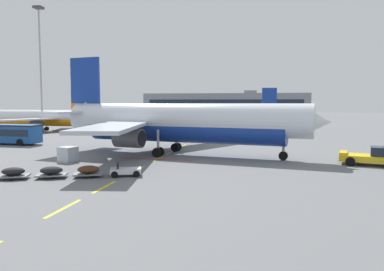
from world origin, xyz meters
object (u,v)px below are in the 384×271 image
at_px(pushback_tug, 374,156).
at_px(airliner_far_center, 224,117).
at_px(airliner_mid_left, 37,118).
at_px(airliner_foreground, 178,122).
at_px(baggage_train, 70,171).
at_px(apron_shuttle_bus, 3,133).
at_px(apron_light_mast_near, 40,55).
at_px(uld_cargo_container, 68,154).

distance_m(pushback_tug, airliner_far_center, 48.14).
xyz_separation_m(pushback_tug, airliner_mid_left, (-60.65, 34.67, 2.09)).
bearing_deg(airliner_foreground, baggage_train, -110.37).
bearing_deg(baggage_train, airliner_foreground, 69.63).
bearing_deg(airliner_mid_left, baggage_train, -53.73).
bearing_deg(apron_shuttle_bus, airliner_far_center, 48.47).
height_order(airliner_mid_left, apron_light_mast_near, apron_light_mast_near).
height_order(apron_shuttle_bus, apron_light_mast_near, apron_light_mast_near).
relative_size(airliner_foreground, apron_light_mast_near, 1.30).
relative_size(uld_cargo_container, apron_light_mast_near, 0.07).
bearing_deg(uld_cargo_container, baggage_train, -59.24).
bearing_deg(airliner_mid_left, apron_light_mast_near, -23.16).
relative_size(airliner_far_center, baggage_train, 2.36).
xyz_separation_m(airliner_mid_left, airliner_far_center, (40.79, 9.13, 0.15)).
bearing_deg(apron_light_mast_near, apron_shuttle_bus, -69.71).
xyz_separation_m(baggage_train, apron_light_mast_near, (-31.97, 45.36, 15.99)).
relative_size(airliner_foreground, pushback_tug, 5.35).
distance_m(airliner_foreground, airliner_far_center, 40.01).
relative_size(airliner_mid_left, baggage_train, 2.30).
xyz_separation_m(airliner_far_center, uld_cargo_container, (-11.50, -47.60, -2.34)).
distance_m(airliner_foreground, baggage_train, 16.70).
height_order(apron_shuttle_bus, uld_cargo_container, apron_shuttle_bus).
height_order(pushback_tug, apron_shuttle_bus, apron_shuttle_bus).
bearing_deg(apron_shuttle_bus, pushback_tug, -11.22).
height_order(pushback_tug, apron_light_mast_near, apron_light_mast_near).
distance_m(pushback_tug, apron_light_mast_near, 69.57).
bearing_deg(baggage_train, airliner_far_center, 82.88).
relative_size(airliner_foreground, airliner_far_center, 1.29).
bearing_deg(apron_light_mast_near, airliner_mid_left, 156.84).
relative_size(pushback_tug, airliner_far_center, 0.24).
bearing_deg(apron_shuttle_bus, apron_light_mast_near, 110.29).
bearing_deg(airliner_far_center, airliner_foreground, -91.74).
bearing_deg(airliner_mid_left, pushback_tug, -29.75).
bearing_deg(airliner_far_center, baggage_train, -97.12).
height_order(pushback_tug, airliner_far_center, airliner_far_center).
xyz_separation_m(uld_cargo_container, apron_light_mast_near, (-27.38, 37.65, 15.72)).
relative_size(apron_shuttle_bus, apron_light_mast_near, 0.45).
distance_m(apron_shuttle_bus, apron_light_mast_near, 29.51).
xyz_separation_m(airliner_mid_left, baggage_train, (33.88, -46.18, -2.46)).
bearing_deg(pushback_tug, uld_cargo_container, -173.09).
distance_m(airliner_far_center, apron_shuttle_bus, 45.31).
relative_size(airliner_foreground, uld_cargo_container, 17.53).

